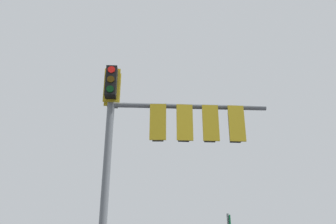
# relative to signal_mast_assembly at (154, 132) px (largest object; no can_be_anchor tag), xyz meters

# --- Properties ---
(signal_mast_assembly) EXTENTS (4.56, 1.03, 6.81)m
(signal_mast_assembly) POSITION_rel_signal_mast_assembly_xyz_m (0.00, 0.00, 0.00)
(signal_mast_assembly) COLOR slate
(signal_mast_assembly) RESTS_ON ground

